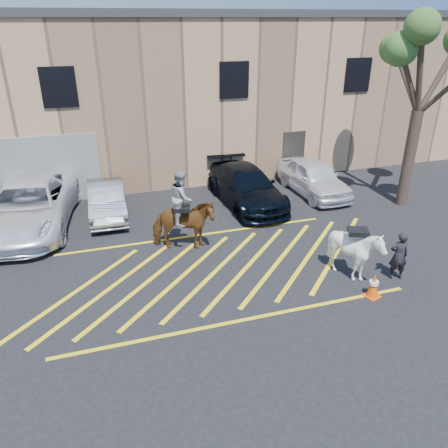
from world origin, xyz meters
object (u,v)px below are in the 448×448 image
object	(u,v)px
handler	(399,256)
tree	(428,57)
car_white_suv	(313,177)
saddled_white	(355,252)
car_white_pickup	(29,206)
car_silver_sedan	(107,200)
mounted_bay	(183,219)
traffic_cone	(374,285)
car_blue_suv	(246,186)

from	to	relation	value
handler	tree	bearing A→B (deg)	-113.91
car_white_suv	saddled_white	size ratio (longest dim) A/B	2.21
car_white_pickup	car_silver_sedan	size ratio (longest dim) A/B	1.58
car_white_suv	saddled_white	world-z (taller)	saddled_white
mounted_bay	saddled_white	world-z (taller)	mounted_bay
car_white_pickup	tree	size ratio (longest dim) A/B	0.83
handler	traffic_cone	bearing A→B (deg)	42.35
traffic_cone	car_white_suv	bearing A→B (deg)	74.06
handler	saddled_white	size ratio (longest dim) A/B	0.77
car_white_suv	mounted_bay	distance (m)	7.30
traffic_cone	car_silver_sedan	bearing A→B (deg)	129.89
mounted_bay	car_white_suv	bearing A→B (deg)	26.88
car_silver_sedan	traffic_cone	world-z (taller)	car_silver_sedan
car_white_pickup	traffic_cone	world-z (taller)	car_white_pickup
car_white_pickup	car_blue_suv	size ratio (longest dim) A/B	1.20
car_silver_sedan	car_white_suv	bearing A→B (deg)	-0.40
car_silver_sedan	traffic_cone	bearing A→B (deg)	-48.69
traffic_cone	tree	world-z (taller)	tree
car_white_suv	handler	distance (m)	7.01
tree	mounted_bay	bearing A→B (deg)	-173.42
car_white_pickup	mounted_bay	world-z (taller)	mounted_bay
mounted_bay	tree	world-z (taller)	tree
car_silver_sedan	mounted_bay	size ratio (longest dim) A/B	1.41
car_white_pickup	tree	distance (m)	15.30
mounted_bay	tree	xyz separation A→B (m)	(9.41, 1.09, 4.59)
car_white_pickup	car_white_suv	xyz separation A→B (m)	(11.43, -0.02, -0.11)
mounted_bay	car_silver_sedan	bearing A→B (deg)	121.83
traffic_cone	tree	size ratio (longest dim) A/B	0.10
car_silver_sedan	car_blue_suv	xyz separation A→B (m)	(5.54, -0.47, 0.11)
tree	car_white_suv	bearing A→B (deg)	142.79
car_blue_suv	car_silver_sedan	bearing A→B (deg)	172.67
car_blue_suv	tree	size ratio (longest dim) A/B	0.70
handler	saddled_white	xyz separation A→B (m)	(-1.20, 0.41, 0.11)
tree	car_silver_sedan	bearing A→B (deg)	167.94
car_silver_sedan	saddled_white	world-z (taller)	saddled_white
saddled_white	tree	size ratio (longest dim) A/B	0.27
mounted_bay	tree	size ratio (longest dim) A/B	0.37
car_white_pickup	saddled_white	distance (m)	11.36
car_white_suv	mounted_bay	size ratio (longest dim) A/B	1.58
car_white_suv	mounted_bay	xyz separation A→B (m)	(-6.50, -3.30, 0.37)
car_white_pickup	mounted_bay	distance (m)	5.94
mounted_bay	traffic_cone	size ratio (longest dim) A/B	3.73
car_white_suv	tree	distance (m)	6.16
car_white_pickup	handler	size ratio (longest dim) A/B	4.08
car_white_pickup	mounted_bay	xyz separation A→B (m)	(4.93, -3.31, 0.25)
car_blue_suv	saddled_white	size ratio (longest dim) A/B	2.61
car_silver_sedan	mounted_bay	distance (m)	4.23
car_blue_suv	handler	distance (m)	7.11
saddled_white	traffic_cone	distance (m)	1.14
handler	mounted_bay	world-z (taller)	mounted_bay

